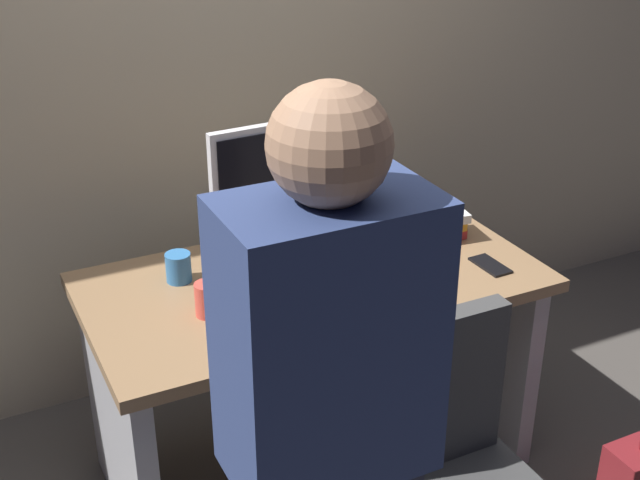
{
  "coord_description": "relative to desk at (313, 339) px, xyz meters",
  "views": [
    {
      "loc": [
        -1.01,
        -2.11,
        2.01
      ],
      "look_at": [
        0.0,
        -0.05,
        0.89
      ],
      "focal_mm": 47.67,
      "sensor_mm": 36.0,
      "label": 1
    }
  ],
  "objects": [
    {
      "name": "cell_phone",
      "position": [
        0.54,
        -0.19,
        0.24
      ],
      "size": [
        0.07,
        0.15,
        0.01
      ],
      "primitive_type": "cube",
      "rotation": [
        0.0,
        0.0,
        0.03
      ],
      "color": "black",
      "rests_on": "desk"
    },
    {
      "name": "ground_plane",
      "position": [
        0.0,
        0.0,
        -0.51
      ],
      "size": [
        9.0,
        9.0,
        0.0
      ],
      "primitive_type": "plane",
      "color": "#4C4742"
    },
    {
      "name": "cup_by_monitor",
      "position": [
        -0.38,
        0.16,
        0.28
      ],
      "size": [
        0.08,
        0.08,
        0.09
      ],
      "primitive_type": "cylinder",
      "color": "#3372B2",
      "rests_on": "desk"
    },
    {
      "name": "mouse",
      "position": [
        0.33,
        -0.1,
        0.25
      ],
      "size": [
        0.06,
        0.1,
        0.03
      ],
      "primitive_type": "ellipsoid",
      "color": "white",
      "rests_on": "desk"
    },
    {
      "name": "desk",
      "position": [
        0.0,
        0.0,
        0.0
      ],
      "size": [
        1.42,
        0.75,
        0.74
      ],
      "color": "#93704C",
      "rests_on": "ground"
    },
    {
      "name": "monitor",
      "position": [
        0.01,
        0.18,
        0.49
      ],
      "size": [
        0.54,
        0.15,
        0.46
      ],
      "color": "silver",
      "rests_on": "desk"
    },
    {
      "name": "book_stack",
      "position": [
        0.5,
        0.07,
        0.28
      ],
      "size": [
        0.22,
        0.18,
        0.1
      ],
      "color": "red",
      "rests_on": "desk"
    },
    {
      "name": "person_at_desk",
      "position": [
        -0.4,
        -0.9,
        0.33
      ],
      "size": [
        0.4,
        0.24,
        1.64
      ],
      "color": "#262838",
      "rests_on": "ground"
    },
    {
      "name": "cup_near_keyboard",
      "position": [
        -0.37,
        -0.07,
        0.28
      ],
      "size": [
        0.07,
        0.07,
        0.1
      ],
      "primitive_type": "cylinder",
      "color": "#D84C3F",
      "rests_on": "desk"
    },
    {
      "name": "keyboard",
      "position": [
        0.0,
        -0.13,
        0.24
      ],
      "size": [
        0.44,
        0.15,
        0.02
      ],
      "primitive_type": "cube",
      "rotation": [
        0.0,
        0.0,
        -0.05
      ],
      "color": "#262626",
      "rests_on": "desk"
    }
  ]
}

